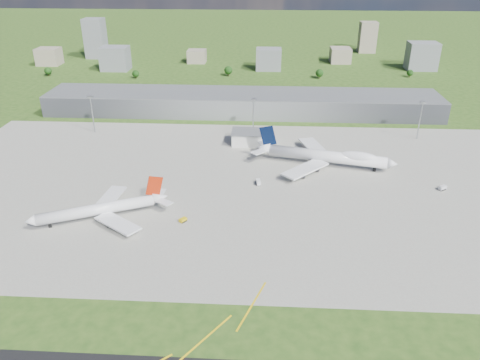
# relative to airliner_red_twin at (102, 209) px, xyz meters

# --- Properties ---
(ground) EXTENTS (1400.00, 1400.00, 0.00)m
(ground) POSITION_rel_airliner_red_twin_xyz_m (57.51, 148.37, -4.76)
(ground) COLOR #294B17
(ground) RESTS_ON ground
(apron) EXTENTS (360.00, 190.00, 0.08)m
(apron) POSITION_rel_airliner_red_twin_xyz_m (67.51, 38.37, -4.72)
(apron) COLOR gray
(apron) RESTS_ON ground
(terminal) EXTENTS (300.00, 42.00, 15.00)m
(terminal) POSITION_rel_airliner_red_twin_xyz_m (57.51, 163.37, 2.74)
(terminal) COLOR slate
(terminal) RESTS_ON ground
(ops_building) EXTENTS (26.00, 16.00, 8.00)m
(ops_building) POSITION_rel_airliner_red_twin_xyz_m (67.51, 98.37, -0.76)
(ops_building) COLOR silver
(ops_building) RESTS_ON ground
(mast_west) EXTENTS (3.50, 2.00, 25.90)m
(mast_west) POSITION_rel_airliner_red_twin_xyz_m (-42.49, 113.37, 12.94)
(mast_west) COLOR gray
(mast_west) RESTS_ON ground
(mast_center) EXTENTS (3.50, 2.00, 25.90)m
(mast_center) POSITION_rel_airliner_red_twin_xyz_m (67.51, 113.37, 12.94)
(mast_center) COLOR gray
(mast_center) RESTS_ON ground
(mast_east) EXTENTS (3.50, 2.00, 25.90)m
(mast_east) POSITION_rel_airliner_red_twin_xyz_m (177.51, 113.37, 12.94)
(mast_east) COLOR gray
(mast_east) RESTS_ON ground
(airliner_red_twin) EXTENTS (61.44, 46.28, 17.88)m
(airliner_red_twin) POSITION_rel_airliner_red_twin_xyz_m (0.00, 0.00, 0.00)
(airliner_red_twin) COLOR white
(airliner_red_twin) RESTS_ON ground
(airliner_blue_quad) EXTENTS (81.38, 62.80, 21.49)m
(airliner_blue_quad) POSITION_rel_airliner_red_twin_xyz_m (112.03, 65.94, 1.21)
(airliner_blue_quad) COLOR white
(airliner_blue_quad) RESTS_ON ground
(tug_yellow) EXTENTS (3.83, 4.07, 1.78)m
(tug_yellow) POSITION_rel_airliner_red_twin_xyz_m (38.43, -1.36, -3.83)
(tug_yellow) COLOR #DCB70C
(tug_yellow) RESTS_ON ground
(van_white_near) EXTENTS (2.93, 5.16, 2.49)m
(van_white_near) POSITION_rel_airliner_red_twin_xyz_m (72.74, 39.35, -3.50)
(van_white_near) COLOR silver
(van_white_near) RESTS_ON ground
(van_white_far) EXTENTS (4.77, 4.10, 2.29)m
(van_white_far) POSITION_rel_airliner_red_twin_xyz_m (169.99, 38.33, -3.60)
(van_white_far) COLOR silver
(van_white_far) RESTS_ON ground
(bldg_far_w) EXTENTS (24.00, 20.00, 18.00)m
(bldg_far_w) POSITION_rel_airliner_red_twin_xyz_m (-162.49, 318.37, 4.24)
(bldg_far_w) COLOR gray
(bldg_far_w) RESTS_ON ground
(bldg_w) EXTENTS (28.00, 22.00, 24.00)m
(bldg_w) POSITION_rel_airliner_red_twin_xyz_m (-82.49, 298.37, 7.24)
(bldg_w) COLOR slate
(bldg_w) RESTS_ON ground
(bldg_cw) EXTENTS (20.00, 18.00, 14.00)m
(bldg_cw) POSITION_rel_airliner_red_twin_xyz_m (-2.49, 338.37, 2.24)
(bldg_cw) COLOR gray
(bldg_cw) RESTS_ON ground
(bldg_c) EXTENTS (26.00, 20.00, 22.00)m
(bldg_c) POSITION_rel_airliner_red_twin_xyz_m (77.51, 308.37, 6.24)
(bldg_c) COLOR slate
(bldg_c) RESTS_ON ground
(bldg_ce) EXTENTS (22.00, 24.00, 16.00)m
(bldg_ce) POSITION_rel_airliner_red_twin_xyz_m (157.51, 348.37, 3.24)
(bldg_ce) COLOR gray
(bldg_ce) RESTS_ON ground
(bldg_e) EXTENTS (30.00, 22.00, 28.00)m
(bldg_e) POSITION_rel_airliner_red_twin_xyz_m (237.51, 318.37, 9.24)
(bldg_e) COLOR slate
(bldg_e) RESTS_ON ground
(bldg_tall_w) EXTENTS (22.00, 20.00, 44.00)m
(bldg_tall_w) POSITION_rel_airliner_red_twin_xyz_m (-122.49, 358.37, 17.24)
(bldg_tall_w) COLOR slate
(bldg_tall_w) RESTS_ON ground
(bldg_tall_e) EXTENTS (20.00, 18.00, 36.00)m
(bldg_tall_e) POSITION_rel_airliner_red_twin_xyz_m (197.51, 408.37, 13.24)
(bldg_tall_e) COLOR gray
(bldg_tall_e) RESTS_ON ground
(tree_far_w) EXTENTS (7.20, 7.20, 8.80)m
(tree_far_w) POSITION_rel_airliner_red_twin_xyz_m (-142.49, 268.37, 0.42)
(tree_far_w) COLOR #382314
(tree_far_w) RESTS_ON ground
(tree_w) EXTENTS (6.75, 6.75, 8.25)m
(tree_w) POSITION_rel_airliner_red_twin_xyz_m (-52.49, 263.37, 0.10)
(tree_w) COLOR #382314
(tree_w) RESTS_ON ground
(tree_c) EXTENTS (8.10, 8.10, 9.90)m
(tree_c) POSITION_rel_airliner_red_twin_xyz_m (37.51, 278.37, 1.07)
(tree_c) COLOR #382314
(tree_c) RESTS_ON ground
(tree_e) EXTENTS (7.65, 7.65, 9.35)m
(tree_e) POSITION_rel_airliner_red_twin_xyz_m (127.51, 273.37, 0.75)
(tree_e) COLOR #382314
(tree_e) RESTS_ON ground
(tree_far_e) EXTENTS (6.30, 6.30, 7.70)m
(tree_far_e) POSITION_rel_airliner_red_twin_xyz_m (217.51, 283.37, -0.23)
(tree_far_e) COLOR #382314
(tree_far_e) RESTS_ON ground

